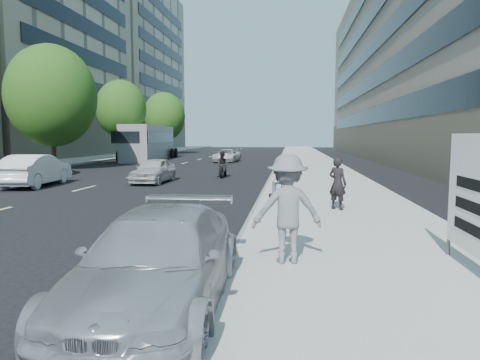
# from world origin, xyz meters

# --- Properties ---
(ground) EXTENTS (160.00, 160.00, 0.00)m
(ground) POSITION_xyz_m (0.00, 0.00, 0.00)
(ground) COLOR black
(ground) RESTS_ON ground
(near_sidewalk) EXTENTS (5.00, 120.00, 0.15)m
(near_sidewalk) POSITION_xyz_m (4.00, 20.00, 0.07)
(near_sidewalk) COLOR #ADA9A2
(near_sidewalk) RESTS_ON ground
(far_sidewalk) EXTENTS (4.50, 120.00, 0.15)m
(far_sidewalk) POSITION_xyz_m (-16.75, 20.00, 0.07)
(far_sidewalk) COLOR #ADA9A2
(far_sidewalk) RESTS_ON ground
(far_bldg_north) EXTENTS (22.00, 28.00, 28.00)m
(far_bldg_north) POSITION_xyz_m (-30.00, 62.00, 14.00)
(far_bldg_north) COLOR #C3B792
(far_bldg_north) RESTS_ON ground
(near_building) EXTENTS (14.00, 70.00, 20.00)m
(near_building) POSITION_xyz_m (17.00, 32.00, 10.00)
(near_building) COLOR gray
(near_building) RESTS_ON ground
(tree_far_c) EXTENTS (6.00, 6.00, 8.47)m
(tree_far_c) POSITION_xyz_m (-13.70, 18.00, 5.02)
(tree_far_c) COLOR #382616
(tree_far_c) RESTS_ON ground
(tree_far_d) EXTENTS (4.80, 4.80, 7.65)m
(tree_far_d) POSITION_xyz_m (-13.70, 30.00, 4.89)
(tree_far_d) COLOR #382616
(tree_far_d) RESTS_ON ground
(tree_far_e) EXTENTS (5.40, 5.40, 7.89)m
(tree_far_e) POSITION_xyz_m (-13.70, 44.00, 4.78)
(tree_far_e) COLOR #382616
(tree_far_e) RESTS_ON ground
(seated_protester) EXTENTS (0.83, 1.12, 1.31)m
(seated_protester) POSITION_xyz_m (2.29, 5.40, 0.87)
(seated_protester) COLOR navy
(seated_protester) RESTS_ON near_sidewalk
(jogger) EXTENTS (1.29, 0.88, 1.85)m
(jogger) POSITION_xyz_m (2.48, -2.55, 1.08)
(jogger) COLOR slate
(jogger) RESTS_ON near_sidewalk
(pedestrian_woman) EXTENTS (0.67, 0.64, 1.55)m
(pedestrian_woman) POSITION_xyz_m (3.90, 2.94, 0.93)
(pedestrian_woman) COLOR black
(pedestrian_woman) RESTS_ON near_sidewalk
(parked_sedan) EXTENTS (1.97, 4.54, 1.30)m
(parked_sedan) POSITION_xyz_m (0.80, -4.41, 0.65)
(parked_sedan) COLOR #ADAFB4
(parked_sedan) RESTS_ON ground
(white_sedan_near) EXTENTS (1.55, 3.67, 1.24)m
(white_sedan_near) POSITION_xyz_m (-4.22, 10.67, 0.62)
(white_sedan_near) COLOR silver
(white_sedan_near) RESTS_ON ground
(white_sedan_mid) EXTENTS (1.99, 4.60, 1.47)m
(white_sedan_mid) POSITION_xyz_m (-9.18, 8.65, 0.74)
(white_sedan_mid) COLOR white
(white_sedan_mid) RESTS_ON ground
(white_sedan_far) EXTENTS (2.20, 4.20, 1.13)m
(white_sedan_far) POSITION_xyz_m (-3.14, 27.80, 0.56)
(white_sedan_far) COLOR white
(white_sedan_far) RESTS_ON ground
(motorcycle) EXTENTS (0.73, 2.05, 1.42)m
(motorcycle) POSITION_xyz_m (-1.25, 13.92, 0.64)
(motorcycle) COLOR black
(motorcycle) RESTS_ON ground
(bus) EXTENTS (3.64, 12.25, 3.30)m
(bus) POSITION_xyz_m (-11.15, 30.54, 1.64)
(bus) COLOR gray
(bus) RESTS_ON ground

